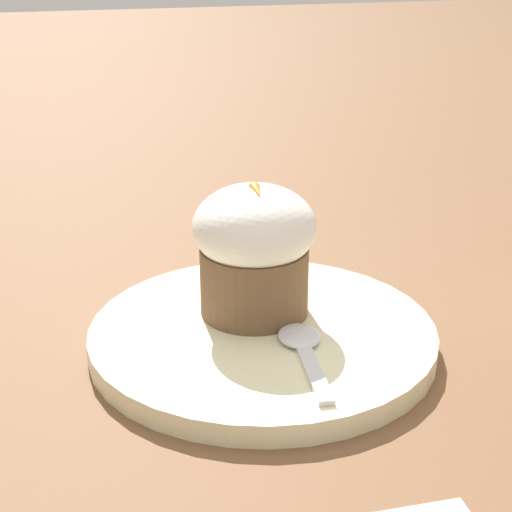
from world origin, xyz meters
The scene contains 4 objects.
ground_plane centered at (0.00, 0.00, 0.00)m, with size 4.00×4.00×0.00m, color brown.
dessert_plate centered at (0.00, 0.00, 0.01)m, with size 0.24×0.24×0.02m.
carrot_cake centered at (-0.03, 0.00, 0.06)m, with size 0.09×0.09×0.10m.
spoon centered at (0.04, 0.02, 0.02)m, with size 0.10×0.03×0.01m.
Camera 1 is at (0.51, -0.12, 0.29)m, focal length 60.00 mm.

